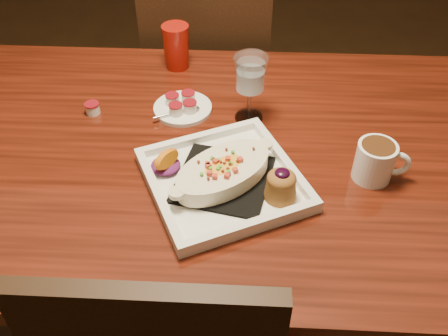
{
  "coord_description": "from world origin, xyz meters",
  "views": [
    {
      "loc": [
        0.13,
        -0.88,
        1.5
      ],
      "look_at": [
        0.09,
        -0.09,
        0.77
      ],
      "focal_mm": 40.0,
      "sensor_mm": 36.0,
      "label": 1
    }
  ],
  "objects_px": {
    "chair_far": "(209,86)",
    "coffee_mug": "(376,160)",
    "table": "(190,177)",
    "plate": "(227,176)",
    "red_tumbler": "(176,47)",
    "goblet": "(250,77)",
    "saucer": "(182,107)"
  },
  "relations": [
    {
      "from": "goblet",
      "to": "plate",
      "type": "bearing_deg",
      "value": -100.03
    },
    {
      "from": "plate",
      "to": "red_tumbler",
      "type": "relative_size",
      "value": 3.25
    },
    {
      "from": "saucer",
      "to": "red_tumbler",
      "type": "height_order",
      "value": "red_tumbler"
    },
    {
      "from": "plate",
      "to": "goblet",
      "type": "height_order",
      "value": "goblet"
    },
    {
      "from": "table",
      "to": "saucer",
      "type": "bearing_deg",
      "value": 101.75
    },
    {
      "from": "plate",
      "to": "red_tumbler",
      "type": "distance_m",
      "value": 0.5
    },
    {
      "from": "plate",
      "to": "saucer",
      "type": "bearing_deg",
      "value": 90.04
    },
    {
      "from": "red_tumbler",
      "to": "saucer",
      "type": "bearing_deg",
      "value": -80.21
    },
    {
      "from": "coffee_mug",
      "to": "table",
      "type": "bearing_deg",
      "value": 175.36
    },
    {
      "from": "plate",
      "to": "red_tumbler",
      "type": "bearing_deg",
      "value": 83.38
    },
    {
      "from": "plate",
      "to": "saucer",
      "type": "relative_size",
      "value": 2.76
    },
    {
      "from": "table",
      "to": "chair_far",
      "type": "bearing_deg",
      "value": 90.0
    },
    {
      "from": "goblet",
      "to": "table",
      "type": "bearing_deg",
      "value": -139.68
    },
    {
      "from": "plate",
      "to": "coffee_mug",
      "type": "distance_m",
      "value": 0.32
    },
    {
      "from": "coffee_mug",
      "to": "red_tumbler",
      "type": "bearing_deg",
      "value": 144.07
    },
    {
      "from": "saucer",
      "to": "red_tumbler",
      "type": "bearing_deg",
      "value": 99.79
    },
    {
      "from": "red_tumbler",
      "to": "goblet",
      "type": "bearing_deg",
      "value": -48.77
    },
    {
      "from": "table",
      "to": "plate",
      "type": "relative_size",
      "value": 3.69
    },
    {
      "from": "coffee_mug",
      "to": "red_tumbler",
      "type": "relative_size",
      "value": 0.94
    },
    {
      "from": "table",
      "to": "chair_far",
      "type": "distance_m",
      "value": 0.65
    },
    {
      "from": "coffee_mug",
      "to": "goblet",
      "type": "distance_m",
      "value": 0.34
    },
    {
      "from": "coffee_mug",
      "to": "plate",
      "type": "bearing_deg",
      "value": -165.85
    },
    {
      "from": "plate",
      "to": "goblet",
      "type": "distance_m",
      "value": 0.26
    },
    {
      "from": "plate",
      "to": "red_tumbler",
      "type": "height_order",
      "value": "red_tumbler"
    },
    {
      "from": "goblet",
      "to": "saucer",
      "type": "distance_m",
      "value": 0.2
    },
    {
      "from": "chair_far",
      "to": "red_tumbler",
      "type": "distance_m",
      "value": 0.42
    },
    {
      "from": "chair_far",
      "to": "coffee_mug",
      "type": "xyz_separation_m",
      "value": [
        0.41,
        -0.71,
        0.29
      ]
    },
    {
      "from": "goblet",
      "to": "saucer",
      "type": "bearing_deg",
      "value": 172.14
    },
    {
      "from": "goblet",
      "to": "chair_far",
      "type": "bearing_deg",
      "value": 105.29
    },
    {
      "from": "table",
      "to": "coffee_mug",
      "type": "xyz_separation_m",
      "value": [
        0.41,
        -0.08,
        0.14
      ]
    },
    {
      "from": "table",
      "to": "plate",
      "type": "xyz_separation_m",
      "value": [
        0.1,
        -0.12,
        0.12
      ]
    },
    {
      "from": "table",
      "to": "goblet",
      "type": "relative_size",
      "value": 8.77
    }
  ]
}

